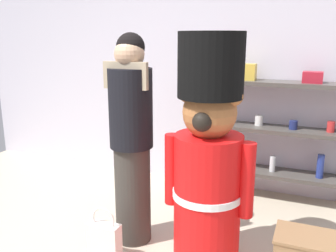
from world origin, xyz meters
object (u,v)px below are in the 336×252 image
(merchandise_shelf, at_px, (275,125))
(shopping_bag, at_px, (104,241))
(person_shopper, at_px, (131,137))
(teddy_bear_guard, at_px, (208,159))

(merchandise_shelf, relative_size, shopping_bag, 3.61)
(merchandise_shelf, xyz_separation_m, person_shopper, (-0.95, -1.25, 0.10))
(merchandise_shelf, relative_size, person_shopper, 0.92)
(shopping_bag, bearing_deg, person_shopper, 79.63)
(teddy_bear_guard, bearing_deg, merchandise_shelf, 76.57)
(teddy_bear_guard, xyz_separation_m, shopping_bag, (-0.70, -0.29, -0.64))
(merchandise_shelf, bearing_deg, teddy_bear_guard, -103.43)
(shopping_bag, bearing_deg, merchandise_shelf, 57.65)
(merchandise_shelf, distance_m, shopping_bag, 1.99)
(shopping_bag, bearing_deg, teddy_bear_guard, 22.78)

